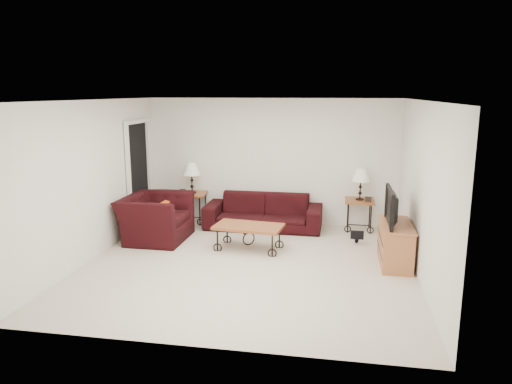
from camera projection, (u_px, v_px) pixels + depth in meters
ground at (248, 264)px, 7.40m from camera, size 5.00×5.00×0.00m
wall_back at (272, 162)px, 9.56m from camera, size 5.00×0.02×2.50m
wall_front at (200, 233)px, 4.74m from camera, size 5.00×0.02×2.50m
wall_left at (93, 180)px, 7.57m from camera, size 0.02×5.00×2.50m
wall_right at (422, 191)px, 6.72m from camera, size 0.02×5.00×2.50m
ceiling at (248, 100)px, 6.89m from camera, size 5.00×5.00×0.00m
doorway at (139, 176)px, 9.20m from camera, size 0.08×0.94×2.04m
sofa at (263, 212)px, 9.30m from camera, size 2.26×0.88×0.66m
side_table_left at (193, 208)px, 9.73m from camera, size 0.61×0.61×0.61m
side_table_right at (359, 215)px, 9.17m from camera, size 0.56×0.56×0.60m
lamp_left at (192, 178)px, 9.60m from camera, size 0.38×0.38×0.61m
lamp_right at (360, 184)px, 9.04m from camera, size 0.34×0.34×0.60m
photo_frame_left at (183, 192)px, 9.54m from camera, size 0.12×0.05×0.10m
photo_frame_right at (368, 199)px, 8.92m from camera, size 0.12×0.04×0.10m
coffee_table at (249, 237)px, 8.06m from camera, size 1.20×0.75×0.42m
armchair at (156, 218)px, 8.57m from camera, size 1.10×1.25×0.80m
throw_pillow at (162, 213)px, 8.47m from camera, size 0.10×0.37×0.36m
tv_stand at (395, 244)px, 7.36m from camera, size 0.44×1.07×0.64m
television at (396, 207)px, 7.24m from camera, size 0.13×0.95×0.55m
backpack at (357, 231)px, 8.40m from camera, size 0.42×0.37×0.45m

